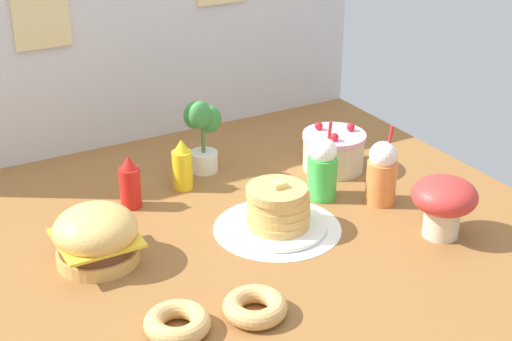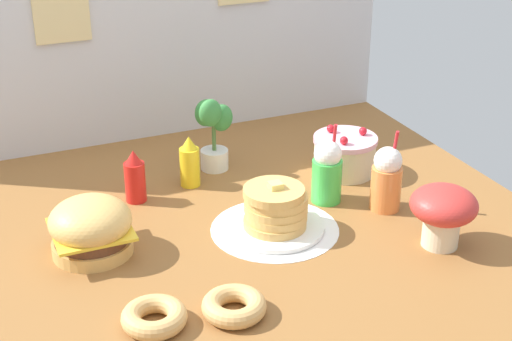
# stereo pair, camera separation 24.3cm
# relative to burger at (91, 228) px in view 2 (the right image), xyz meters

# --- Properties ---
(ground_plane) EXTENTS (2.08, 1.94, 0.02)m
(ground_plane) POSITION_rel_burger_xyz_m (0.47, -0.11, -0.10)
(ground_plane) COLOR brown
(back_wall) EXTENTS (2.08, 0.04, 0.95)m
(back_wall) POSITION_rel_burger_xyz_m (0.47, 0.86, 0.39)
(back_wall) COLOR silver
(back_wall) RESTS_ON ground_plane
(doily_mat) EXTENTS (0.43, 0.43, 0.00)m
(doily_mat) POSITION_rel_burger_xyz_m (0.59, -0.10, -0.09)
(doily_mat) COLOR white
(doily_mat) RESTS_ON ground_plane
(burger) EXTENTS (0.26, 0.26, 0.19)m
(burger) POSITION_rel_burger_xyz_m (0.00, 0.00, 0.00)
(burger) COLOR #DBA859
(burger) RESTS_ON ground_plane
(pancake_stack) EXTENTS (0.33, 0.33, 0.17)m
(pancake_stack) POSITION_rel_burger_xyz_m (0.59, -0.10, -0.02)
(pancake_stack) COLOR white
(pancake_stack) RESTS_ON doily_mat
(layer_cake) EXTENTS (0.25, 0.25, 0.18)m
(layer_cake) POSITION_rel_burger_xyz_m (1.03, 0.20, -0.01)
(layer_cake) COLOR beige
(layer_cake) RESTS_ON ground_plane
(ketchup_bottle) EXTENTS (0.07, 0.07, 0.20)m
(ketchup_bottle) POSITION_rel_burger_xyz_m (0.22, 0.29, 0.00)
(ketchup_bottle) COLOR red
(ketchup_bottle) RESTS_ON ground_plane
(mustard_bottle) EXTENTS (0.07, 0.07, 0.20)m
(mustard_bottle) POSITION_rel_burger_xyz_m (0.44, 0.33, 0.00)
(mustard_bottle) COLOR yellow
(mustard_bottle) RESTS_ON ground_plane
(cream_soda_cup) EXTENTS (0.11, 0.11, 0.30)m
(cream_soda_cup) POSITION_rel_burger_xyz_m (0.85, 0.02, 0.03)
(cream_soda_cup) COLOR green
(cream_soda_cup) RESTS_ON ground_plane
(orange_float_cup) EXTENTS (0.11, 0.11, 0.30)m
(orange_float_cup) POSITION_rel_burger_xyz_m (1.01, -0.12, 0.03)
(orange_float_cup) COLOR orange
(orange_float_cup) RESTS_ON ground_plane
(donut_pink_glaze) EXTENTS (0.18, 0.18, 0.06)m
(donut_pink_glaze) POSITION_rel_burger_xyz_m (0.07, -0.45, -0.06)
(donut_pink_glaze) COLOR tan
(donut_pink_glaze) RESTS_ON ground_plane
(donut_chocolate) EXTENTS (0.18, 0.18, 0.06)m
(donut_chocolate) POSITION_rel_burger_xyz_m (0.29, -0.49, -0.06)
(donut_chocolate) COLOR tan
(donut_chocolate) RESTS_ON ground_plane
(potted_plant) EXTENTS (0.14, 0.11, 0.30)m
(potted_plant) POSITION_rel_burger_xyz_m (0.58, 0.43, 0.07)
(potted_plant) COLOR white
(potted_plant) RESTS_ON ground_plane
(mushroom_stool) EXTENTS (0.22, 0.22, 0.21)m
(mushroom_stool) POSITION_rel_burger_xyz_m (1.04, -0.40, 0.04)
(mushroom_stool) COLOR beige
(mushroom_stool) RESTS_ON ground_plane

